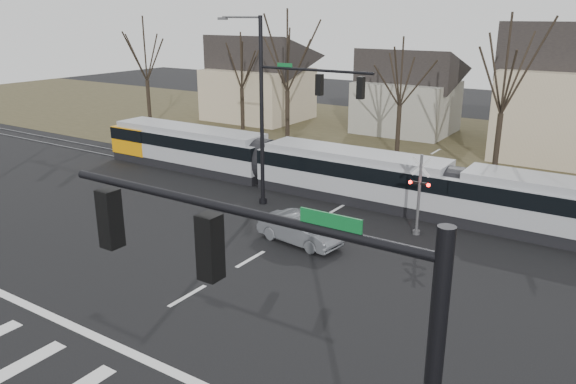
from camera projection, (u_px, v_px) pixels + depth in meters
The scene contains 14 objects.
ground at pixel (148, 319), 19.82m from camera, with size 140.00×140.00×0.00m, color black.
grass_verge at pixel (444, 147), 45.30m from camera, with size 140.00×28.00×0.01m, color #38331E.
crosswalk at pixel (48, 377), 16.64m from camera, with size 27.00×2.60×0.01m.
stop_line at pixel (107, 342), 18.39m from camera, with size 28.00×0.35×0.01m, color silver.
lane_dashes at pixel (354, 199), 32.56m from camera, with size 0.18×30.00×0.01m.
rail_pair at pixel (353, 199), 32.40m from camera, with size 90.00×1.52×0.06m.
tram at pixel (351, 173), 32.22m from camera, with size 37.65×2.80×2.85m.
sedan at pixel (299, 229), 26.16m from camera, with size 4.34×2.01×1.38m, color #585B61.
signal_pole_near_right at pixel (303, 382), 8.19m from camera, with size 6.72×0.44×8.00m.
signal_pole_far at pixel (286, 105), 29.30m from camera, with size 9.28×0.44×10.20m.
rail_crossing_signal at pixel (419, 198), 26.82m from camera, with size 1.08×0.36×4.00m.
tree_row at pixel (450, 95), 37.96m from camera, with size 59.20×7.20×10.00m.
house_a at pixel (258, 74), 55.99m from camera, with size 9.72×8.64×8.60m.
house_b at pixel (407, 88), 49.90m from camera, with size 8.64×7.56×7.65m.
Camera 1 is at (13.74, -11.94, 10.30)m, focal length 35.00 mm.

